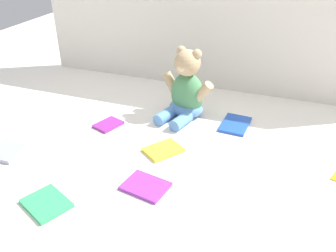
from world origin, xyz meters
TOP-DOWN VIEW (x-y plane):
  - ground_plane at (0.00, 0.00)m, footprint 3.20×3.20m
  - backdrop_drape at (0.00, 0.47)m, footprint 1.60×0.03m
  - teddy_bear at (-0.03, 0.16)m, footprint 0.22×0.22m
  - book_case_0 at (-0.23, -0.44)m, footprint 0.15×0.14m
  - book_case_1 at (0.16, 0.15)m, footprint 0.10×0.14m
  - book_case_3 at (-0.27, -0.01)m, footprint 0.10×0.11m
  - book_case_4 at (-0.03, -0.10)m, footprint 0.14×0.14m
  - book_case_5 at (-0.01, -0.29)m, footprint 0.14×0.11m
  - book_case_6 at (-0.50, -0.28)m, footprint 0.10×0.11m

SIDE VIEW (x-z plane):
  - ground_plane at x=0.00m, z-range 0.00..0.00m
  - book_case_5 at x=-0.01m, z-range 0.00..0.01m
  - book_case_1 at x=0.16m, z-range 0.00..0.01m
  - book_case_3 at x=-0.27m, z-range 0.00..0.01m
  - book_case_4 at x=-0.03m, z-range 0.00..0.01m
  - book_case_0 at x=-0.23m, z-range 0.00..0.01m
  - book_case_6 at x=-0.50m, z-range 0.00..0.01m
  - teddy_bear at x=-0.03m, z-range -0.03..0.23m
  - backdrop_drape at x=0.00m, z-range 0.00..0.71m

